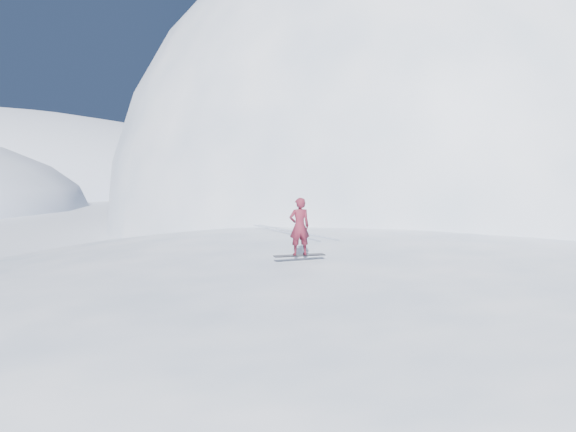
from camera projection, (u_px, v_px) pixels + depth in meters
name	position (u px, v px, depth m)	size (l,w,h in m)	color
ground	(363.00, 317.00, 17.20)	(400.00, 400.00, 0.00)	white
near_ridge	(349.00, 295.00, 20.35)	(36.00, 28.00, 4.80)	white
summit_peak	(439.00, 221.00, 48.98)	(60.00, 56.00, 56.00)	white
peak_shoulder	(355.00, 234.00, 39.31)	(28.00, 24.00, 18.00)	white
wind_bumps	(322.00, 303.00, 19.00)	(16.00, 14.40, 1.00)	white
snowboard	(299.00, 255.00, 15.20)	(1.54, 0.29, 0.03)	black
snowboarder	(299.00, 226.00, 15.12)	(0.62, 0.41, 1.70)	maroon
board_tracks	(289.00, 231.00, 21.01)	(1.54, 5.96, 0.04)	silver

